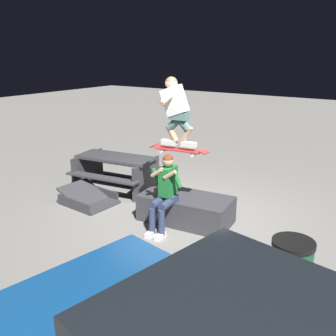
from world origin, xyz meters
name	(u,v)px	position (x,y,z in m)	size (l,w,h in m)	color
ground_plane	(192,218)	(0.00, 0.00, 0.00)	(40.00, 40.00, 0.00)	gray
ledge_box_main	(186,209)	(0.04, 0.16, 0.24)	(1.63, 0.81, 0.48)	#38383D
person_sitting_on_ledge	(165,190)	(0.17, 0.64, 0.73)	(0.60, 0.77, 1.32)	#2D3856
skateboard	(179,150)	(0.07, 0.38, 1.38)	(1.04, 0.34, 0.13)	#B72D2D
skater_airborne	(176,109)	(0.12, 0.39, 2.07)	(0.63, 0.89, 1.12)	white
kicker_ramp	(89,200)	(2.12, 0.55, 0.07)	(1.12, 0.89, 0.43)	#38383D
picnic_table_back	(116,167)	(2.23, -0.43, 0.50)	(1.88, 1.57, 0.75)	#38383D
trash_bin	(290,276)	(-2.25, 1.60, 0.46)	(0.49, 0.49, 0.92)	#19512D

